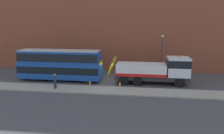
{
  "coord_description": "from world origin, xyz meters",
  "views": [
    {
      "loc": [
        4.12,
        -27.01,
        7.5
      ],
      "look_at": [
        0.49,
        -0.42,
        2.0
      ],
      "focal_mm": 34.42,
      "sensor_mm": 36.0,
      "label": 1
    }
  ],
  "objects": [
    {
      "name": "traffic_cone_midway",
      "position": [
        1.71,
        -2.43,
        0.34
      ],
      "size": [
        0.36,
        0.36,
        0.72
      ],
      "color": "orange",
      "rests_on": "ground_plane"
    },
    {
      "name": "double_decker_bus",
      "position": [
        -6.46,
        -0.42,
        2.23
      ],
      "size": [
        11.07,
        2.66,
        4.06
      ],
      "rotation": [
        0.0,
        0.0,
        -0.01
      ],
      "color": "#19479E",
      "rests_on": "ground_plane"
    },
    {
      "name": "pedestrian_onlooker",
      "position": [
        -5.54,
        -4.45,
        0.99
      ],
      "size": [
        0.45,
        0.48,
        1.71
      ],
      "rotation": [
        0.0,
        0.0,
        0.63
      ],
      "color": "#232333",
      "rests_on": "near_kerb"
    },
    {
      "name": "street_lamp",
      "position": [
        7.13,
        4.87,
        3.47
      ],
      "size": [
        0.36,
        0.36,
        5.83
      ],
      "color": "#38383D",
      "rests_on": "ground_plane"
    },
    {
      "name": "building_facade",
      "position": [
        0.0,
        7.06,
        8.07
      ],
      "size": [
        60.0,
        1.5,
        16.0
      ],
      "color": "brown",
      "rests_on": "ground_plane"
    },
    {
      "name": "near_kerb",
      "position": [
        0.0,
        -4.2,
        0.07
      ],
      "size": [
        60.0,
        2.8,
        0.15
      ],
      "primitive_type": "cube",
      "color": "gray",
      "rests_on": "ground_plane"
    },
    {
      "name": "traffic_cone_near_bus",
      "position": [
        -1.97,
        -2.29,
        0.34
      ],
      "size": [
        0.36,
        0.36,
        0.72
      ],
      "color": "orange",
      "rests_on": "ground_plane"
    },
    {
      "name": "recovery_tow_truck",
      "position": [
        5.94,
        -0.42,
        1.76
      ],
      "size": [
        10.15,
        2.73,
        3.67
      ],
      "rotation": [
        0.0,
        0.0,
        -0.01
      ],
      "color": "#2D2D2D",
      "rests_on": "ground_plane"
    },
    {
      "name": "ground_plane",
      "position": [
        0.0,
        0.0,
        0.0
      ],
      "size": [
        120.0,
        120.0,
        0.0
      ],
      "primitive_type": "plane",
      "color": "#424247"
    }
  ]
}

